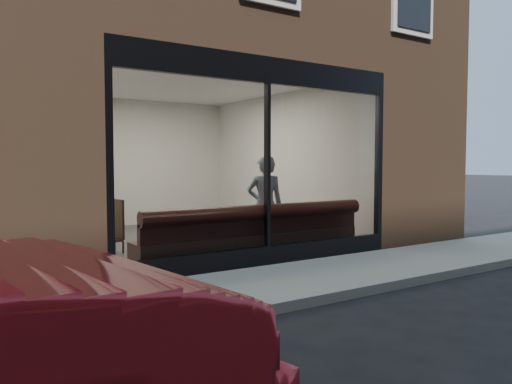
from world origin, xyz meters
TOP-DOWN VIEW (x-y plane):
  - ground at (0.00, 0.00)m, footprint 120.00×120.00m
  - sidewalk_near at (0.00, 1.00)m, footprint 40.00×2.00m
  - kerb_near at (0.00, -0.05)m, footprint 40.00×0.10m
  - host_building_pier_right at (3.75, 8.00)m, footprint 2.50×12.00m
  - host_building_backfill at (0.00, 11.00)m, footprint 5.00×6.00m
  - cafe_floor at (0.00, 5.00)m, footprint 6.00×6.00m
  - cafe_ceiling at (0.00, 5.00)m, footprint 6.00×6.00m
  - cafe_wall_back at (0.00, 7.99)m, footprint 5.00×0.00m
  - cafe_wall_left at (-2.49, 5.00)m, footprint 0.00×6.00m
  - cafe_wall_right at (2.49, 5.00)m, footprint 0.00×6.00m
  - storefront_kick at (0.00, 2.05)m, footprint 5.00×0.10m
  - storefront_header at (0.00, 2.05)m, footprint 5.00×0.10m
  - storefront_mullion at (0.00, 2.05)m, footprint 0.06×0.10m
  - storefront_glass at (0.00, 2.02)m, footprint 4.80×0.00m
  - banquette at (0.00, 2.45)m, footprint 4.00×0.55m
  - person at (0.45, 2.77)m, footprint 0.74×0.64m
  - cafe_table_left at (-0.78, 3.01)m, footprint 0.90×0.90m
  - cafe_table_right at (1.44, 3.12)m, footprint 0.76×0.76m
  - cafe_chair_left at (-1.76, 4.36)m, footprint 0.41×0.41m
  - wall_poster at (-2.45, 4.07)m, footprint 0.02×0.66m

SIDE VIEW (x-z plane):
  - ground at x=0.00m, z-range 0.00..0.00m
  - sidewalk_near at x=0.00m, z-range 0.00..0.01m
  - cafe_floor at x=0.00m, z-range 0.02..0.02m
  - kerb_near at x=0.00m, z-range 0.00..0.12m
  - storefront_kick at x=0.00m, z-range 0.00..0.30m
  - banquette at x=0.00m, z-range 0.00..0.45m
  - cafe_chair_left at x=-1.76m, z-range 0.22..0.26m
  - cafe_table_left at x=-0.78m, z-range 0.72..0.76m
  - cafe_table_right at x=1.44m, z-range 0.72..0.76m
  - person at x=0.45m, z-range 0.00..1.72m
  - storefront_mullion at x=0.00m, z-range 0.30..2.80m
  - storefront_glass at x=0.00m, z-range -0.85..3.95m
  - cafe_wall_back at x=0.00m, z-range -0.90..4.10m
  - cafe_wall_left at x=-2.49m, z-range -1.40..4.60m
  - cafe_wall_right at x=2.49m, z-range -1.40..4.60m
  - host_building_pier_right at x=3.75m, z-range 0.00..3.20m
  - host_building_backfill at x=0.00m, z-range 0.00..3.20m
  - wall_poster at x=-2.45m, z-range 1.22..2.10m
  - storefront_header at x=0.00m, z-range 2.80..3.20m
  - cafe_ceiling at x=0.00m, z-range 3.19..3.19m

